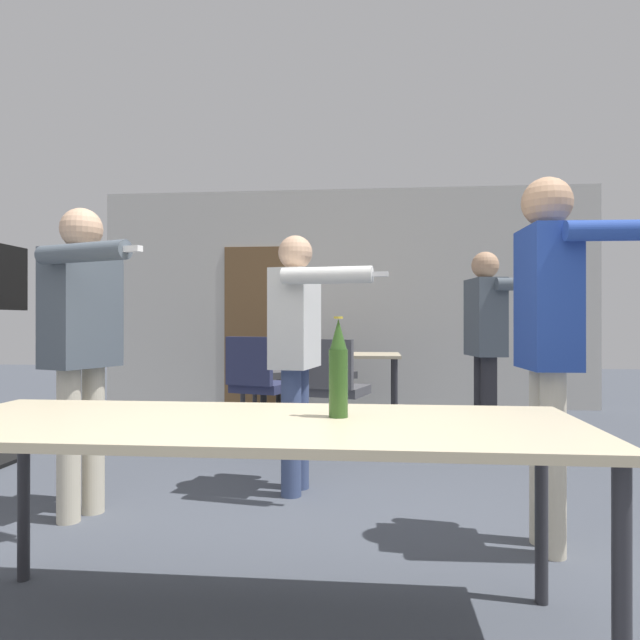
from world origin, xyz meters
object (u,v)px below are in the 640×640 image
person_far_watching (83,329)px  office_chair_far_left (325,377)px  person_left_plaid (487,332)px  office_chair_side_rolled (336,396)px  office_chair_near_pushed (284,376)px  office_chair_far_right (259,392)px  drink_cup (347,349)px  person_center_tall (550,320)px  beer_bottle (338,370)px  person_right_polo (297,337)px

person_far_watching → office_chair_far_left: (1.06, 3.46, -0.60)m
person_far_watching → person_left_plaid: (2.54, 1.76, -0.04)m
office_chair_side_rolled → office_chair_near_pushed: size_ratio=1.03×
office_chair_far_right → drink_cup: bearing=64.0°
person_far_watching → person_center_tall: person_center_tall is taller
drink_cup → person_left_plaid: bearing=-39.8°
person_left_plaid → drink_cup: bearing=-137.5°
person_far_watching → beer_bottle: size_ratio=4.84×
office_chair_side_rolled → office_chair_near_pushed: bearing=128.8°
beer_bottle → drink_cup: bearing=92.2°
person_left_plaid → office_chair_far_left: person_left_plaid is taller
office_chair_far_left → person_far_watching: bearing=-39.3°
person_far_watching → office_chair_side_rolled: size_ratio=1.83×
person_center_tall → beer_bottle: 1.27m
office_chair_side_rolled → beer_bottle: 2.99m
person_left_plaid → beer_bottle: person_left_plaid is taller
person_far_watching → office_chair_side_rolled: person_far_watching is taller
office_chair_side_rolled → drink_cup: 0.92m
person_right_polo → office_chair_far_left: person_right_polo is taller
office_chair_side_rolled → office_chair_far_right: office_chair_far_right is taller
person_right_polo → office_chair_far_left: (-0.06, 2.88, -0.54)m
office_chair_near_pushed → office_chair_far_right: bearing=149.1°
office_chair_far_right → beer_bottle: bearing=-55.6°
office_chair_far_right → office_chair_near_pushed: bearing=109.7°
person_far_watching → drink_cup: 3.08m
office_chair_far_right → person_far_watching: bearing=-88.8°
office_chair_far_left → office_chair_near_pushed: bearing=-143.1°
person_right_polo → office_chair_far_left: 2.93m
office_chair_far_right → person_center_tall: bearing=-32.0°
office_chair_far_left → office_chair_side_rolled: office_chair_far_left is taller
office_chair_far_left → office_chair_side_rolled: (0.22, -1.54, -0.01)m
office_chair_side_rolled → office_chair_far_right: (-0.69, 0.07, 0.01)m
office_chair_side_rolled → beer_bottle: bearing=-69.1°
beer_bottle → person_right_polo: bearing=102.7°
person_left_plaid → office_chair_side_rolled: bearing=-104.7°
person_far_watching → office_chair_side_rolled: bearing=166.2°
person_left_plaid → drink_cup: (-1.20, 1.00, -0.20)m
person_right_polo → office_chair_side_rolled: 1.46m
person_left_plaid → office_chair_near_pushed: size_ratio=1.82×
person_left_plaid → office_chair_near_pushed: person_left_plaid is taller
person_center_tall → office_chair_far_left: bearing=-161.1°
person_right_polo → office_chair_side_rolled: (0.16, 1.34, -0.55)m
person_far_watching → beer_bottle: 1.81m
office_chair_far_right → beer_bottle: 3.17m
person_far_watching → person_left_plaid: 3.09m
person_far_watching → office_chair_far_left: person_far_watching is taller
office_chair_side_rolled → drink_cup: office_chair_side_rolled is taller
person_center_tall → office_chair_far_right: bearing=-141.6°
person_far_watching → office_chair_near_pushed: (0.53, 3.78, -0.62)m
office_chair_side_rolled → person_center_tall: bearing=-44.4°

